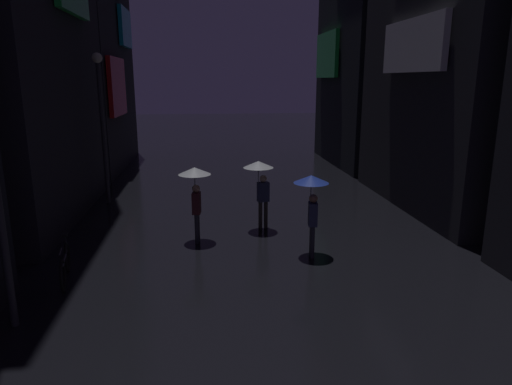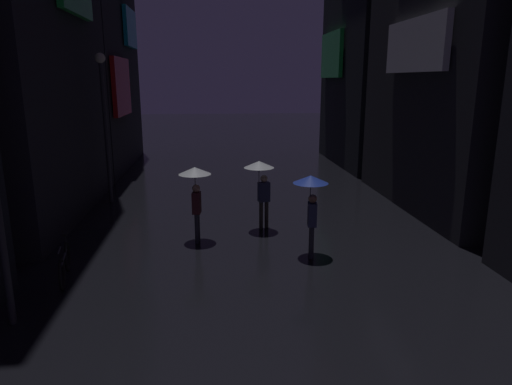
{
  "view_description": "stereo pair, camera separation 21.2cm",
  "coord_description": "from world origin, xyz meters",
  "views": [
    {
      "loc": [
        -1.38,
        -2.16,
        4.47
      ],
      "look_at": [
        0.0,
        9.98,
        1.44
      ],
      "focal_mm": 32.0,
      "sensor_mm": 36.0,
      "label": 1
    },
    {
      "loc": [
        -1.17,
        -2.19,
        4.47
      ],
      "look_at": [
        0.0,
        9.98,
        1.44
      ],
      "focal_mm": 32.0,
      "sensor_mm": 36.0,
      "label": 2
    }
  ],
  "objects": [
    {
      "name": "building_left_far",
      "position": [
        -7.48,
        22.39,
        6.83
      ],
      "size": [
        4.25,
        8.79,
        13.66
      ],
      "color": "#232328",
      "rests_on": "ground"
    },
    {
      "name": "pedestrian_midstreet_left_clear",
      "position": [
        0.25,
        11.12,
        1.67
      ],
      "size": [
        0.9,
        0.9,
        2.12
      ],
      "color": "#38332D",
      "rests_on": "ground"
    },
    {
      "name": "streetlamp_left_far",
      "position": [
        -5.0,
        14.8,
        3.38
      ],
      "size": [
        0.36,
        0.36,
        5.38
      ],
      "color": "#2D2D33",
      "rests_on": "ground"
    },
    {
      "name": "pedestrian_foreground_right_blue",
      "position": [
        1.29,
        8.82,
        1.67
      ],
      "size": [
        0.9,
        0.9,
        2.12
      ],
      "color": "#2D2D38",
      "rests_on": "ground"
    },
    {
      "name": "pedestrian_far_right_clear",
      "position": [
        -1.66,
        10.23,
        1.67
      ],
      "size": [
        0.9,
        0.9,
        2.12
      ],
      "color": "#2D2D38",
      "rests_on": "ground"
    },
    {
      "name": "bicycle_parked_at_storefront",
      "position": [
        -4.6,
        7.91,
        0.39
      ],
      "size": [
        0.4,
        1.8,
        0.96
      ],
      "color": "black",
      "rests_on": "ground"
    }
  ]
}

